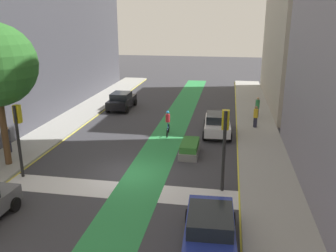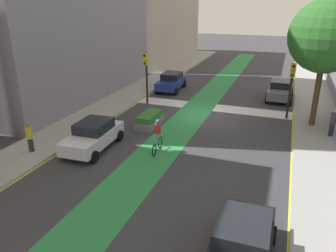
{
  "view_description": "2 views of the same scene",
  "coord_description": "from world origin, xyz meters",
  "px_view_note": "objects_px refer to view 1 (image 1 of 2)",
  "views": [
    {
      "loc": [
        5.2,
        -17.29,
        8.29
      ],
      "look_at": [
        1.38,
        4.73,
        1.36
      ],
      "focal_mm": 38.02,
      "sensor_mm": 36.0,
      "label": 1
    },
    {
      "loc": [
        -5.2,
        21.94,
        7.84
      ],
      "look_at": [
        0.59,
        6.31,
        1.37
      ],
      "focal_mm": 34.88,
      "sensor_mm": 36.0,
      "label": 2
    }
  ],
  "objects_px": {
    "traffic_signal_near_left": "(18,127)",
    "pedestrian_sidewalk_left_a": "(8,139)",
    "pedestrian_sidewalk_right_b": "(256,117)",
    "traffic_signal_near_right": "(225,135)",
    "car_white_right_far": "(217,124)",
    "median_planter": "(190,149)",
    "cyclist_in_lane": "(168,123)",
    "pedestrian_sidewalk_right_a": "(257,107)",
    "car_blue_right_near": "(210,229)",
    "car_black_left_far": "(122,101)"
  },
  "relations": [
    {
      "from": "car_blue_right_near",
      "to": "pedestrian_sidewalk_left_a",
      "type": "xyz_separation_m",
      "value": [
        -12.88,
        7.31,
        0.2
      ]
    },
    {
      "from": "traffic_signal_near_right",
      "to": "car_white_right_far",
      "type": "relative_size",
      "value": 0.95
    },
    {
      "from": "traffic_signal_near_left",
      "to": "car_white_right_far",
      "type": "xyz_separation_m",
      "value": [
        10.04,
        8.93,
        -1.96
      ]
    },
    {
      "from": "traffic_signal_near_right",
      "to": "cyclist_in_lane",
      "type": "bearing_deg",
      "value": 117.78
    },
    {
      "from": "pedestrian_sidewalk_right_b",
      "to": "pedestrian_sidewalk_right_a",
      "type": "bearing_deg",
      "value": 83.82
    },
    {
      "from": "car_black_left_far",
      "to": "cyclist_in_lane",
      "type": "height_order",
      "value": "cyclist_in_lane"
    },
    {
      "from": "car_black_left_far",
      "to": "median_planter",
      "type": "bearing_deg",
      "value": -53.9
    },
    {
      "from": "cyclist_in_lane",
      "to": "traffic_signal_near_left",
      "type": "bearing_deg",
      "value": -129.06
    },
    {
      "from": "traffic_signal_near_left",
      "to": "traffic_signal_near_right",
      "type": "bearing_deg",
      "value": 1.21
    },
    {
      "from": "traffic_signal_near_left",
      "to": "median_planter",
      "type": "relative_size",
      "value": 1.58
    },
    {
      "from": "car_black_left_far",
      "to": "median_planter",
      "type": "height_order",
      "value": "car_black_left_far"
    },
    {
      "from": "pedestrian_sidewalk_right_b",
      "to": "traffic_signal_near_right",
      "type": "bearing_deg",
      "value": -101.85
    },
    {
      "from": "car_black_left_far",
      "to": "pedestrian_sidewalk_right_a",
      "type": "distance_m",
      "value": 12.24
    },
    {
      "from": "pedestrian_sidewalk_right_a",
      "to": "pedestrian_sidewalk_left_a",
      "type": "bearing_deg",
      "value": -145.42
    },
    {
      "from": "traffic_signal_near_right",
      "to": "car_black_left_far",
      "type": "bearing_deg",
      "value": 123.39
    },
    {
      "from": "traffic_signal_near_left",
      "to": "pedestrian_sidewalk_left_a",
      "type": "relative_size",
      "value": 2.35
    },
    {
      "from": "pedestrian_sidewalk_left_a",
      "to": "pedestrian_sidewalk_right_b",
      "type": "xyz_separation_m",
      "value": [
        15.42,
        8.01,
        -0.01
      ]
    },
    {
      "from": "cyclist_in_lane",
      "to": "pedestrian_sidewalk_left_a",
      "type": "relative_size",
      "value": 1.11
    },
    {
      "from": "car_black_left_far",
      "to": "pedestrian_sidewalk_left_a",
      "type": "bearing_deg",
      "value": -106.32
    },
    {
      "from": "car_blue_right_near",
      "to": "pedestrian_sidewalk_right_b",
      "type": "bearing_deg",
      "value": 80.57
    },
    {
      "from": "traffic_signal_near_right",
      "to": "pedestrian_sidewalk_right_b",
      "type": "xyz_separation_m",
      "value": [
        2.2,
        10.47,
        -1.87
      ]
    },
    {
      "from": "pedestrian_sidewalk_right_b",
      "to": "median_planter",
      "type": "relative_size",
      "value": 0.66
    },
    {
      "from": "cyclist_in_lane",
      "to": "median_planter",
      "type": "height_order",
      "value": "cyclist_in_lane"
    },
    {
      "from": "car_black_left_far",
      "to": "median_planter",
      "type": "distance_m",
      "value": 12.77
    },
    {
      "from": "pedestrian_sidewalk_right_a",
      "to": "median_planter",
      "type": "xyz_separation_m",
      "value": [
        -4.64,
        -8.97,
        -0.63
      ]
    },
    {
      "from": "car_blue_right_near",
      "to": "pedestrian_sidewalk_right_b",
      "type": "distance_m",
      "value": 15.53
    },
    {
      "from": "pedestrian_sidewalk_right_a",
      "to": "car_blue_right_near",
      "type": "bearing_deg",
      "value": -98.92
    },
    {
      "from": "traffic_signal_near_right",
      "to": "median_planter",
      "type": "height_order",
      "value": "traffic_signal_near_right"
    },
    {
      "from": "car_black_left_far",
      "to": "pedestrian_sidewalk_right_a",
      "type": "bearing_deg",
      "value": -6.3
    },
    {
      "from": "traffic_signal_near_left",
      "to": "pedestrian_sidewalk_left_a",
      "type": "distance_m",
      "value": 4.12
    },
    {
      "from": "pedestrian_sidewalk_right_b",
      "to": "pedestrian_sidewalk_left_a",
      "type": "bearing_deg",
      "value": -152.56
    },
    {
      "from": "car_black_left_far",
      "to": "traffic_signal_near_right",
      "type": "bearing_deg",
      "value": -56.61
    },
    {
      "from": "car_white_right_far",
      "to": "pedestrian_sidewalk_left_a",
      "type": "distance_m",
      "value": 14.08
    },
    {
      "from": "pedestrian_sidewalk_left_a",
      "to": "pedestrian_sidewalk_right_b",
      "type": "bearing_deg",
      "value": 27.44
    },
    {
      "from": "pedestrian_sidewalk_left_a",
      "to": "median_planter",
      "type": "bearing_deg",
      "value": 9.56
    },
    {
      "from": "pedestrian_sidewalk_right_a",
      "to": "pedestrian_sidewalk_right_b",
      "type": "bearing_deg",
      "value": -96.18
    },
    {
      "from": "car_blue_right_near",
      "to": "cyclist_in_lane",
      "type": "height_order",
      "value": "cyclist_in_lane"
    },
    {
      "from": "pedestrian_sidewalk_right_b",
      "to": "car_blue_right_near",
      "type": "bearing_deg",
      "value": -99.43
    },
    {
      "from": "car_white_right_far",
      "to": "median_planter",
      "type": "xyz_separation_m",
      "value": [
        -1.53,
        -4.37,
        -0.4
      ]
    },
    {
      "from": "car_black_left_far",
      "to": "cyclist_in_lane",
      "type": "relative_size",
      "value": 2.27
    },
    {
      "from": "pedestrian_sidewalk_left_a",
      "to": "median_planter",
      "type": "height_order",
      "value": "pedestrian_sidewalk_left_a"
    },
    {
      "from": "car_black_left_far",
      "to": "pedestrian_sidewalk_right_a",
      "type": "height_order",
      "value": "pedestrian_sidewalk_right_a"
    },
    {
      "from": "car_blue_right_near",
      "to": "car_black_left_far",
      "type": "xyz_separation_m",
      "value": [
        -9.31,
        19.5,
        0.0
      ]
    },
    {
      "from": "car_blue_right_near",
      "to": "car_white_right_far",
      "type": "height_order",
      "value": "same"
    },
    {
      "from": "traffic_signal_near_right",
      "to": "car_black_left_far",
      "type": "height_order",
      "value": "traffic_signal_near_right"
    },
    {
      "from": "cyclist_in_lane",
      "to": "median_planter",
      "type": "xyz_separation_m",
      "value": [
        1.99,
        -3.49,
        -0.57
      ]
    },
    {
      "from": "car_blue_right_near",
      "to": "median_planter",
      "type": "bearing_deg",
      "value": 101.01
    },
    {
      "from": "traffic_signal_near_left",
      "to": "car_white_right_far",
      "type": "relative_size",
      "value": 0.92
    },
    {
      "from": "car_blue_right_near",
      "to": "cyclist_in_lane",
      "type": "distance_m",
      "value": 13.22
    },
    {
      "from": "cyclist_in_lane",
      "to": "median_planter",
      "type": "relative_size",
      "value": 0.75
    }
  ]
}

